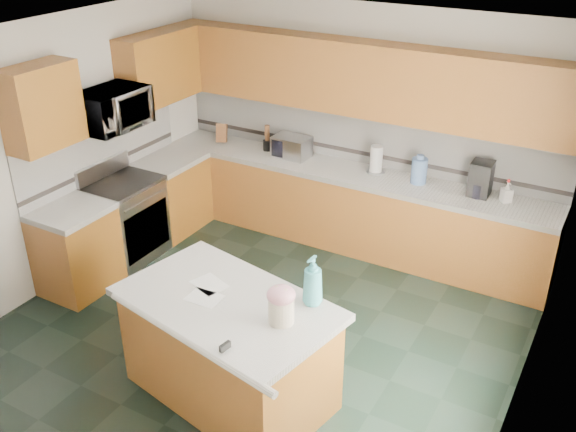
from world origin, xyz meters
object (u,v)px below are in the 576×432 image
Objects in this scene: knife_block at (222,133)px; toaster_oven at (292,147)px; island_top at (227,304)px; coffee_maker at (481,179)px; island_base at (229,351)px; treat_jar at (281,310)px; soap_bottle_island at (313,280)px.

knife_block is 0.99m from toaster_oven.
coffee_maker is at bearing 78.93° from island_top.
toaster_oven reaches higher than knife_block.
knife_block is (-2.01, 2.83, 0.60)m from island_base.
island_base is at bearing -113.27° from coffee_maker.
island_base is 7.99× the size of treat_jar.
soap_bottle_island reaches higher than toaster_oven.
soap_bottle_island is 2.63m from coffee_maker.
coffee_maker is (2.20, 0.03, 0.06)m from toaster_oven.
toaster_oven is at bearing 121.08° from island_base.
island_base is 3.07m from toaster_oven.
knife_block is at bearing 179.62° from coffee_maker.
treat_jar is at bearing -104.20° from coffee_maker.
island_base is at bearing -68.68° from toaster_oven.
knife_block is (-2.60, 2.53, -0.09)m from soap_bottle_island.
island_top is 3.48m from knife_block.
soap_bottle_island is (0.09, 0.32, 0.10)m from treat_jar.
toaster_oven is at bearing -23.89° from knife_block.
soap_bottle_island is at bearing 95.86° from treat_jar.
treat_jar is 2.96m from coffee_maker.
island_top is at bearing -68.68° from toaster_oven.
island_top is 0.51m from treat_jar.
treat_jar reaches higher than island_base.
treat_jar is (0.50, -0.02, 0.59)m from island_base.
island_top is 3.10m from coffee_maker.
toaster_oven is (-1.61, 2.53, -0.08)m from soap_bottle_island.
knife_block reaches higher than island_top.
island_top is at bearing 11.29° from island_base.
island_top is 7.44× the size of knife_block.
soap_bottle_island is at bearing 38.52° from island_base.
island_base is 7.01× the size of knife_block.
soap_bottle_island reaches higher than treat_jar.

